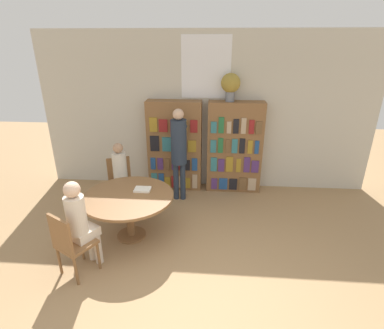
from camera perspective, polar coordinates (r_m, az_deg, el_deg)
The scene contains 12 objects.
ground_plane at distance 3.66m, azimuth -0.10°, elevation -27.07°, with size 16.00×16.00×0.00m, color #9E7A51.
wall_back at distance 5.86m, azimuth 2.55°, elevation 9.79°, with size 6.40×0.07×3.00m.
bookshelf_left at distance 5.89m, azimuth -3.31°, elevation 3.51°, with size 1.04×0.34×1.77m.
bookshelf_right at distance 5.85m, azimuth 8.09°, elevation 3.20°, with size 1.04×0.34×1.77m.
flower_vase at distance 5.57m, azimuth 7.36°, elevation 14.89°, with size 0.35×0.35×0.50m.
reading_table at distance 4.53m, azimuth -11.99°, elevation -6.90°, with size 1.32×1.32×0.71m.
chair_near_camera at distance 4.08m, azimuth -22.17°, elevation -13.53°, with size 0.55×0.55×0.90m.
chair_left_side at distance 5.46m, azimuth -13.48°, elevation -2.93°, with size 0.53×0.53×0.90m.
seated_reader_left at distance 5.22m, azimuth -13.40°, elevation -1.91°, with size 0.35×0.39×1.24m.
seated_reader_right at distance 4.04m, azimuth -20.49°, elevation -9.92°, with size 0.37×0.40×1.27m.
librarian_standing at distance 5.34m, azimuth -2.51°, elevation 3.46°, with size 0.28×0.55×1.73m.
open_book_on_table at distance 4.58m, azimuth -9.41°, elevation -4.70°, with size 0.24×0.18×0.03m.
Camera 1 is at (0.19, -2.37, 2.79)m, focal length 28.00 mm.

